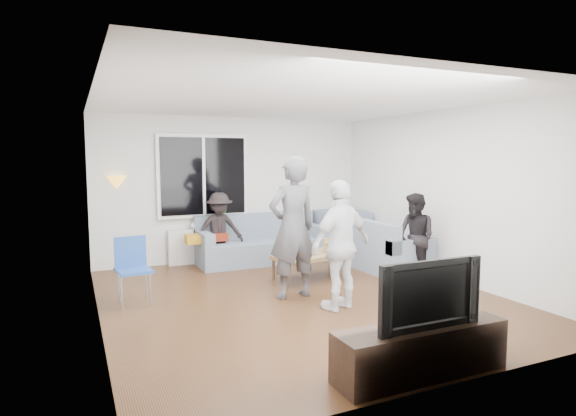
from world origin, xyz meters
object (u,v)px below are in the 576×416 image
sofa_back_section (262,239)px  spectator_back (219,229)px  tv_console (421,350)px  sofa_right_section (377,242)px  floor_lamp (118,223)px  player_left (292,228)px  spectator_right (415,237)px  coffee_table (310,267)px  television (423,292)px  player_right (341,245)px  side_chair (134,272)px

sofa_back_section → spectator_back: bearing=177.8°
tv_console → spectator_back: bearing=94.5°
sofa_right_section → sofa_back_section: bearing=55.5°
floor_lamp → player_left: bearing=-53.9°
player_left → spectator_back: bearing=-85.0°
spectator_right → tv_console: spectator_right is taller
sofa_right_section → spectator_back: (-2.45, 1.18, 0.21)m
sofa_right_section → coffee_table: size_ratio=1.82×
sofa_right_section → player_left: player_left is taller
spectator_right → television: spectator_right is taller
coffee_table → television: television is taller
player_right → spectator_right: (1.76, 0.75, -0.13)m
tv_console → television: bearing=0.0°
spectator_right → player_left: bearing=-90.5°
coffee_table → player_left: bearing=-131.1°
player_left → side_chair: bearing=-19.1°
player_right → sofa_right_section: bearing=-150.9°
player_left → spectator_right: (2.10, 0.05, -0.28)m
floor_lamp → player_left: player_left is taller
tv_console → sofa_back_section: bearing=85.3°
side_chair → spectator_right: size_ratio=0.64×
player_left → spectator_back: (-0.35, 2.23, -0.31)m
spectator_right → television: 3.34m
sofa_right_section → player_right: (-1.76, -1.75, 0.38)m
floor_lamp → spectator_back: floor_lamp is taller
coffee_table → spectator_right: (1.47, -0.67, 0.47)m
floor_lamp → player_right: (2.31, -3.40, 0.02)m
spectator_right → spectator_back: (-2.45, 2.18, -0.03)m
coffee_table → spectator_back: 1.86m
spectator_right → spectator_back: bearing=-133.6°
coffee_table → tv_console: tv_console is taller
television → spectator_back: bearing=94.5°
spectator_back → tv_console: size_ratio=0.80×
sofa_back_section → player_left: size_ratio=1.22×
player_left → player_right: (0.33, -0.70, -0.14)m
player_left → coffee_table: bearing=-135.1°
sofa_right_section → player_left: (-2.10, -1.05, 0.52)m
player_right → television: size_ratio=1.57×
sofa_back_section → side_chair: bearing=-145.1°
sofa_right_section → coffee_table: (-1.47, -0.33, -0.22)m
spectator_right → sofa_back_section: bearing=-144.0°
sofa_right_section → tv_console: size_ratio=1.25×
player_left → tv_console: player_left is taller
side_chair → sofa_back_section: bearing=28.4°
sofa_right_section → floor_lamp: 4.41m
side_chair → tv_console: side_chair is taller
coffee_table → player_right: (-0.30, -1.42, 0.60)m
sofa_back_section → sofa_right_section: 2.03m
tv_console → television: (0.00, 0.00, 0.51)m
floor_lamp → spectator_back: bearing=-16.3°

